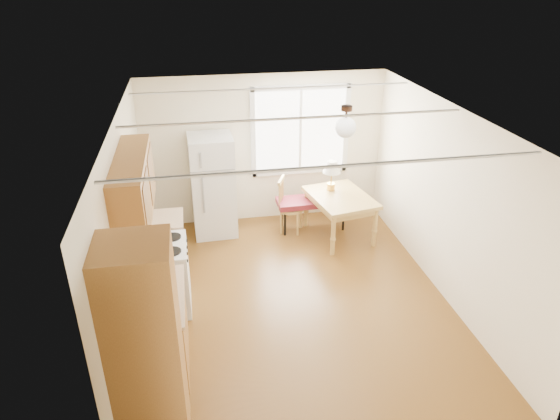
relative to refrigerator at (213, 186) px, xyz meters
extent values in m
cube|color=#4D2D0F|center=(0.90, -2.12, -0.83)|extent=(4.60, 5.60, 0.12)
cube|color=white|center=(0.90, -2.12, 1.67)|extent=(4.60, 5.60, 0.12)
cube|color=#FAEDC8|center=(0.90, 0.38, 0.42)|extent=(4.60, 0.10, 2.50)
cube|color=#FAEDC8|center=(0.90, -4.62, 0.42)|extent=(4.60, 0.10, 2.50)
cube|color=#FAEDC8|center=(-1.10, -2.12, 0.42)|extent=(0.10, 5.60, 2.50)
cube|color=#FAEDC8|center=(2.90, -2.12, 0.42)|extent=(0.10, 5.60, 2.50)
cube|color=brown|center=(-0.80, -3.97, 0.22)|extent=(0.60, 0.60, 2.10)
cube|color=brown|center=(-0.80, -2.97, -0.40)|extent=(0.60, 1.10, 0.86)
cube|color=tan|center=(-0.79, -2.97, 0.05)|extent=(0.62, 1.14, 0.04)
cube|color=white|center=(-0.77, -1.92, -0.38)|extent=(0.65, 0.76, 0.90)
cube|color=brown|center=(-0.80, -1.17, -0.40)|extent=(0.60, 0.60, 0.86)
cube|color=brown|center=(-0.93, -2.27, 1.02)|extent=(0.33, 1.60, 0.70)
cube|color=white|center=(1.50, 0.37, 0.72)|extent=(1.50, 0.02, 1.35)
cylinder|color=black|center=(1.60, -1.72, 1.63)|extent=(0.14, 0.14, 0.06)
cylinder|color=black|center=(1.60, -1.72, 1.53)|extent=(0.03, 0.03, 0.16)
sphere|color=white|center=(1.60, -1.72, 1.39)|extent=(0.26, 0.26, 0.26)
cube|color=white|center=(0.00, 0.00, 0.00)|extent=(0.70, 0.70, 1.65)
cube|color=gray|center=(0.00, -0.34, 0.39)|extent=(0.68, 0.02, 0.02)
cube|color=gray|center=(-0.17, -0.35, 0.17)|extent=(0.03, 0.03, 0.99)
cube|color=maroon|center=(1.61, -0.18, -0.33)|extent=(1.19, 0.47, 0.09)
cylinder|color=black|center=(1.12, -0.35, -0.60)|extent=(0.04, 0.04, 0.45)
cylinder|color=black|center=(2.11, -0.35, -0.60)|extent=(0.04, 0.04, 0.45)
cylinder|color=black|center=(1.12, -0.02, -0.60)|extent=(0.04, 0.04, 0.45)
cylinder|color=black|center=(2.11, -0.02, -0.60)|extent=(0.04, 0.04, 0.45)
cube|color=#A98441|center=(1.98, -0.52, -0.14)|extent=(1.06, 1.29, 0.06)
cube|color=#A98441|center=(1.98, -0.52, -0.22)|extent=(0.95, 1.18, 0.10)
cylinder|color=#A98441|center=(1.72, -1.08, -0.50)|extent=(0.07, 0.07, 0.66)
cylinder|color=#A98441|center=(2.43, -0.95, -0.50)|extent=(0.07, 0.07, 0.66)
cylinder|color=#A98441|center=(1.53, -0.09, -0.50)|extent=(0.07, 0.07, 0.66)
cylinder|color=#A98441|center=(2.24, 0.05, -0.50)|extent=(0.07, 0.07, 0.66)
cylinder|color=#A98441|center=(1.24, -0.22, -0.41)|extent=(0.40, 0.40, 0.05)
cylinder|color=#A98441|center=(1.06, -0.29, -0.62)|extent=(0.04, 0.04, 0.41)
cylinder|color=#A98441|center=(1.32, -0.40, -0.62)|extent=(0.04, 0.04, 0.41)
cylinder|color=#A98441|center=(1.17, -0.04, -0.62)|extent=(0.04, 0.04, 0.41)
cylinder|color=#A98441|center=(1.42, -0.14, -0.62)|extent=(0.04, 0.04, 0.41)
cylinder|color=gold|center=(1.89, -0.27, -0.05)|extent=(0.13, 0.13, 0.11)
cylinder|color=gold|center=(1.89, -0.27, 0.10)|extent=(0.02, 0.02, 0.19)
cone|color=white|center=(1.89, -0.27, 0.29)|extent=(0.29, 0.29, 0.19)
cube|color=black|center=(-0.82, -3.34, 0.11)|extent=(0.21, 0.24, 0.07)
cube|color=black|center=(-0.82, -3.42, 0.28)|extent=(0.18, 0.10, 0.26)
cylinder|color=black|center=(-0.82, -3.29, 0.20)|extent=(0.13, 0.13, 0.11)
cylinder|color=red|center=(-0.89, -2.54, 0.15)|extent=(0.11, 0.11, 0.15)
sphere|color=red|center=(-0.89, -2.54, 0.26)|extent=(0.05, 0.05, 0.05)
camera|label=1|loc=(-0.25, -7.42, 3.20)|focal=32.00mm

